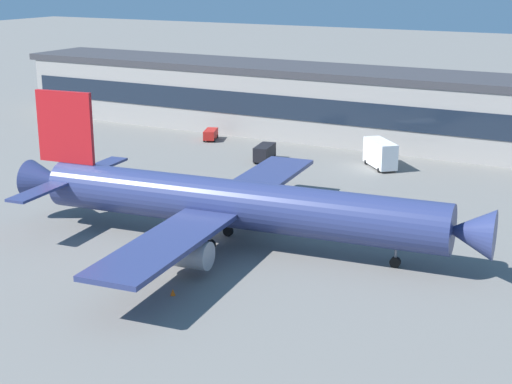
{
  "coord_description": "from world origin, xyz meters",
  "views": [
    {
      "loc": [
        43.97,
        -69.3,
        29.0
      ],
      "look_at": [
        4.55,
        3.04,
        5.0
      ],
      "focal_mm": 54.18,
      "sensor_mm": 36.0,
      "label": 1
    }
  ],
  "objects_px": {
    "traffic_cone_0": "(173,292)",
    "catering_truck": "(381,153)",
    "crew_van": "(265,152)",
    "airliner": "(230,203)",
    "follow_me_car": "(211,134)"
  },
  "relations": [
    {
      "from": "follow_me_car",
      "to": "catering_truck",
      "type": "relative_size",
      "value": 0.68
    },
    {
      "from": "catering_truck",
      "to": "crew_van",
      "type": "xyz_separation_m",
      "value": [
        -17.28,
        -4.47,
        -0.83
      ]
    },
    {
      "from": "catering_truck",
      "to": "crew_van",
      "type": "height_order",
      "value": "catering_truck"
    },
    {
      "from": "airliner",
      "to": "catering_truck",
      "type": "relative_size",
      "value": 7.67
    },
    {
      "from": "follow_me_car",
      "to": "catering_truck",
      "type": "bearing_deg",
      "value": -7.66
    },
    {
      "from": "airliner",
      "to": "traffic_cone_0",
      "type": "xyz_separation_m",
      "value": [
        2.25,
        -14.37,
        -4.33
      ]
    },
    {
      "from": "airliner",
      "to": "follow_me_car",
      "type": "distance_m",
      "value": 53.11
    },
    {
      "from": "airliner",
      "to": "traffic_cone_0",
      "type": "relative_size",
      "value": 86.39
    },
    {
      "from": "airliner",
      "to": "traffic_cone_0",
      "type": "bearing_deg",
      "value": -81.1
    },
    {
      "from": "traffic_cone_0",
      "to": "catering_truck",
      "type": "bearing_deg",
      "value": 89.29
    },
    {
      "from": "traffic_cone_0",
      "to": "airliner",
      "type": "bearing_deg",
      "value": 98.9
    },
    {
      "from": "crew_van",
      "to": "traffic_cone_0",
      "type": "xyz_separation_m",
      "value": [
        16.62,
        -49.34,
        -1.15
      ]
    },
    {
      "from": "traffic_cone_0",
      "to": "follow_me_car",
      "type": "bearing_deg",
      "value": 118.82
    },
    {
      "from": "crew_van",
      "to": "traffic_cone_0",
      "type": "relative_size",
      "value": 8.84
    },
    {
      "from": "airliner",
      "to": "follow_me_car",
      "type": "xyz_separation_m",
      "value": [
        -29.78,
        43.83,
        -3.55
      ]
    }
  ]
}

